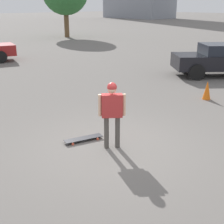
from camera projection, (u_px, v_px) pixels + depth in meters
name	position (u px, v px, depth m)	size (l,w,h in m)	color
ground_plane	(112.00, 147.00, 7.33)	(220.00, 220.00, 0.00)	slate
person	(112.00, 108.00, 7.01)	(0.50, 0.45, 1.57)	#4C4742
skateboard	(83.00, 138.00, 7.67)	(0.99, 0.48, 0.07)	#232328
car_parked_near	(220.00, 59.00, 14.43)	(4.29, 4.01, 1.47)	black
traffic_cone	(207.00, 90.00, 10.94)	(0.28, 0.28, 0.66)	orange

